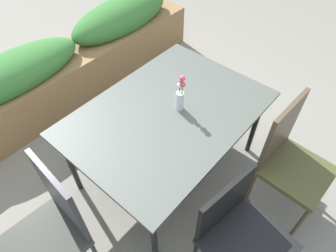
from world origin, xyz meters
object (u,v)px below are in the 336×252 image
(dining_table, at_px, (168,116))
(flower_vase, at_px, (180,96))
(chair_end_left, at_px, (52,226))
(chair_near_right, at_px, (290,157))
(planter_box, at_px, (79,58))
(chair_near_left, at_px, (239,232))

(dining_table, xyz_separation_m, flower_vase, (0.08, -0.05, 0.18))
(chair_end_left, bearing_deg, chair_near_right, -116.94)
(dining_table, bearing_deg, chair_near_right, -68.26)
(chair_end_left, xyz_separation_m, planter_box, (1.33, 1.52, -0.20))
(dining_table, distance_m, chair_near_right, 0.93)
(chair_near_left, bearing_deg, dining_table, -102.31)
(flower_vase, xyz_separation_m, planter_box, (0.17, 1.56, -0.48))
(chair_end_left, bearing_deg, planter_box, -37.03)
(chair_near_right, bearing_deg, chair_end_left, -28.34)
(dining_table, distance_m, chair_end_left, 1.08)
(chair_near_left, height_order, planter_box, chair_near_left)
(chair_near_right, distance_m, planter_box, 2.38)
(chair_end_left, distance_m, planter_box, 2.03)
(chair_near_left, bearing_deg, chair_end_left, -40.86)
(chair_end_left, xyz_separation_m, flower_vase, (1.16, -0.04, 0.28))
(flower_vase, bearing_deg, chair_end_left, 178.07)
(dining_table, relative_size, chair_end_left, 1.45)
(chair_near_right, bearing_deg, planter_box, -85.07)
(chair_near_right, bearing_deg, dining_table, -65.54)
(chair_near_left, distance_m, flower_vase, 0.99)
(flower_vase, bearing_deg, dining_table, 151.50)
(dining_table, height_order, chair_near_right, chair_near_right)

